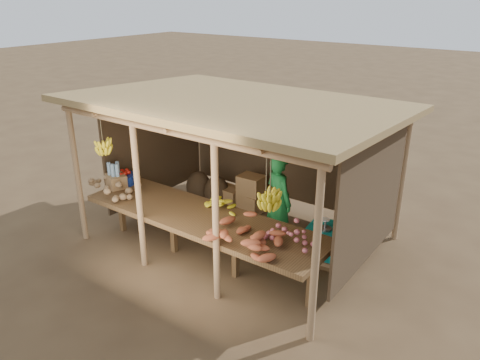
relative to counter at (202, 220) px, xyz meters
The scene contains 13 objects.
ground 1.20m from the counter, 90.00° to the left, with size 60.00×60.00×0.00m, color brown.
stall_structure 1.46m from the counter, 89.64° to the left, with size 4.70×3.50×2.43m.
counter is the anchor object (origin of this frame).
potato_heap 1.82m from the counter, behind, with size 1.04×0.62×0.37m, color olive, non-canonical shape.
sweet_potato_heap 1.03m from the counter, 17.20° to the right, with size 1.08×0.65×0.36m, color #A74C2B, non-canonical shape.
onion_heap 1.47m from the counter, ahead, with size 0.73×0.44×0.35m, color #CB6267, non-canonical shape.
banana_pile 0.45m from the counter, 71.34° to the left, with size 0.56×0.33×0.35m, color yellow, non-canonical shape.
tomato_basin 1.91m from the counter, behind, with size 0.46×0.46×0.24m.
bottle_box 1.87m from the counter, behind, with size 0.42×0.38×0.43m.
vendor 1.31m from the counter, 63.08° to the left, with size 0.56×0.37×1.53m, color #197230.
tarp_crate 1.93m from the counter, 36.22° to the left, with size 0.71×0.63×0.77m.
carton_stack 2.00m from the counter, 107.00° to the left, with size 0.94×0.36×0.71m.
burlap_sacks 2.30m from the counter, 127.68° to the left, with size 0.95×0.50×0.67m.
Camera 1 is at (4.01, -5.59, 3.86)m, focal length 35.00 mm.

